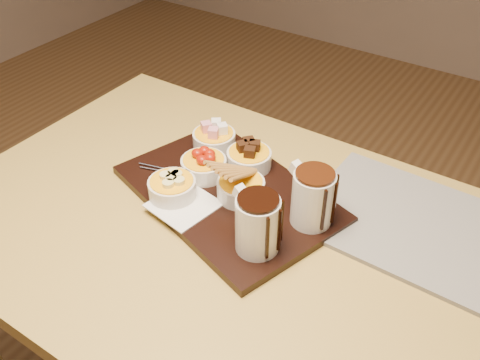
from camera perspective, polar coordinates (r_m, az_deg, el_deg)
The scene contains 12 objects.
dining_table at distance 1.14m, azimuth -0.79°, elevation -8.60°, with size 1.20×0.80×0.75m.
serving_board at distance 1.14m, azimuth -1.26°, elevation -1.50°, with size 0.46×0.30×0.02m, color black.
napkin at distance 1.10m, azimuth -6.03°, elevation -2.64°, with size 0.12×0.12×0.00m, color white.
bowl_marshmallows at distance 1.25m, azimuth -2.78°, elevation 4.28°, with size 0.10×0.10×0.04m, color silver.
bowl_cake at distance 1.19m, azimuth 0.97°, elevation 2.23°, with size 0.10×0.10×0.04m, color silver.
bowl_strawberries at distance 1.17m, azimuth -3.88°, elevation 1.41°, with size 0.10×0.10×0.04m, color silver.
bowl_biscotti at distance 1.11m, azimuth 0.08°, elevation -0.95°, with size 0.10×0.10×0.04m, color silver.
bowl_bananas at distance 1.12m, azimuth -7.24°, elevation -0.91°, with size 0.10×0.10×0.04m, color silver.
pitcher_dark_chocolate at distance 0.97m, azimuth 1.88°, elevation -4.81°, with size 0.08×0.08×0.11m, color silver.
pitcher_milk_chocolate at distance 1.03m, azimuth 7.75°, elevation -1.98°, with size 0.08×0.08×0.11m, color silver.
fondue_skewers at distance 1.17m, azimuth -5.12°, elevation 0.58°, with size 0.26×0.03×0.01m, color silver, non-canonical shape.
newspaper at distance 1.13m, azimuth 17.20°, elevation -4.19°, with size 0.38×0.30×0.01m, color beige.
Camera 1 is at (0.45, -0.64, 1.48)m, focal length 40.00 mm.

